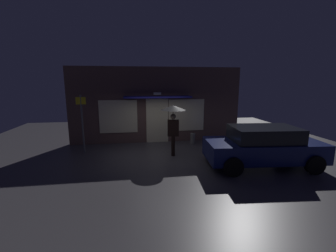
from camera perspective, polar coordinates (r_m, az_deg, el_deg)
The scene contains 6 objects.
ground_plane at distance 9.39m, azimuth -1.28°, elevation -7.49°, with size 18.00×18.00×0.00m, color #423F44.
building_facade at distance 11.28m, azimuth -2.88°, elevation 5.27°, with size 8.51×1.00×3.73m.
person_with_umbrella at distance 9.10m, azimuth 1.33°, elevation 2.27°, with size 1.01×1.01×2.08m.
parked_car at distance 8.76m, azimuth 22.99°, elevation -4.73°, with size 4.17×2.19×1.44m.
street_sign_post at distance 10.06m, azimuth -20.94°, elevation 1.29°, with size 0.40×0.07×2.49m.
sidewalk_bollard at distance 11.08m, azimuth 6.29°, elevation -3.22°, with size 0.23×0.23×0.54m, color slate.
Camera 1 is at (-1.14, -8.83, 2.99)m, focal length 24.01 mm.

